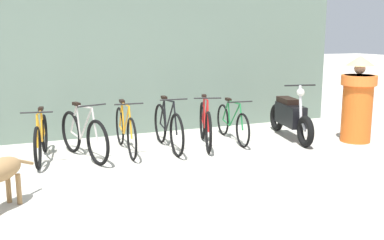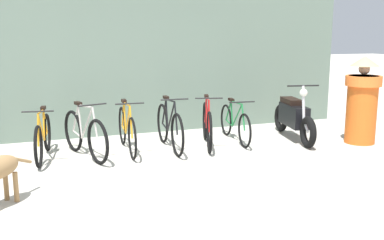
# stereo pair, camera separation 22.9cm
# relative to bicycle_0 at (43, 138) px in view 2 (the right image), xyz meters

# --- Properties ---
(ground_plane) EXTENTS (60.00, 60.00, 0.00)m
(ground_plane) POSITION_rel_bicycle_0_xyz_m (1.66, -2.08, -0.34)
(ground_plane) COLOR #B7B2A5
(shop_wall_back) EXTENTS (9.34, 0.20, 3.02)m
(shop_wall_back) POSITION_rel_bicycle_0_xyz_m (1.66, 1.34, 1.17)
(shop_wall_back) COLOR slate
(shop_wall_back) RESTS_ON ground
(bicycle_0) EXTENTS (0.46, 1.62, 0.83)m
(bicycle_0) POSITION_rel_bicycle_0_xyz_m (0.00, 0.00, 0.00)
(bicycle_0) COLOR black
(bicycle_0) RESTS_ON ground
(bicycle_1) EXTENTS (0.57, 1.60, 0.91)m
(bicycle_1) POSITION_rel_bicycle_0_xyz_m (0.63, -0.16, 0.03)
(bicycle_1) COLOR black
(bicycle_1) RESTS_ON ground
(bicycle_2) EXTENTS (0.46, 1.72, 0.88)m
(bicycle_2) POSITION_rel_bicycle_0_xyz_m (1.34, -0.02, 0.03)
(bicycle_2) COLOR black
(bicycle_2) RESTS_ON ground
(bicycle_3) EXTENTS (0.46, 1.71, 0.92)m
(bicycle_3) POSITION_rel_bicycle_0_xyz_m (2.06, -0.13, 0.04)
(bicycle_3) COLOR black
(bicycle_3) RESTS_ON ground
(bicycle_4) EXTENTS (0.61, 1.63, 0.91)m
(bicycle_4) POSITION_rel_bicycle_0_xyz_m (2.75, -0.13, 0.03)
(bicycle_4) COLOR black
(bicycle_4) RESTS_ON ground
(bicycle_5) EXTENTS (0.46, 1.62, 0.79)m
(bicycle_5) POSITION_rel_bicycle_0_xyz_m (3.35, 0.01, -0.01)
(bicycle_5) COLOR black
(bicycle_5) RESTS_ON ground
(motorcycle) EXTENTS (0.61, 1.90, 1.06)m
(motorcycle) POSITION_rel_bicycle_0_xyz_m (4.46, -0.23, 0.08)
(motorcycle) COLOR black
(motorcycle) RESTS_ON ground
(person_in_robes) EXTENTS (0.89, 0.89, 1.57)m
(person_in_robes) POSITION_rel_bicycle_0_xyz_m (5.43, -0.90, 0.44)
(person_in_robes) COLOR orange
(person_in_robes) RESTS_ON ground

